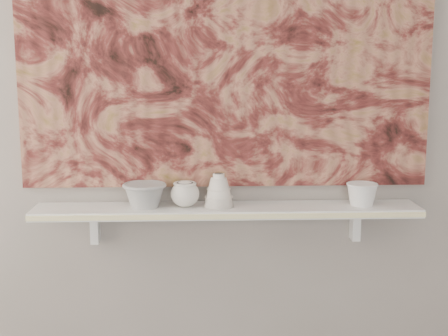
{
  "coord_description": "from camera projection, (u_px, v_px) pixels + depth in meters",
  "views": [
    {
      "loc": [
        -0.1,
        -0.7,
        1.46
      ],
      "look_at": [
        -0.01,
        1.49,
        1.08
      ],
      "focal_mm": 50.0,
      "sensor_mm": 36.0,
      "label": 1
    }
  ],
  "objects": [
    {
      "name": "house_motif",
      "position": [
        348.0,
        121.0,
        2.3
      ],
      "size": [
        0.09,
        0.0,
        0.08
      ],
      "primitive_type": "cube",
      "color": "black",
      "rests_on": "painting"
    },
    {
      "name": "shelf",
      "position": [
        227.0,
        210.0,
        2.27
      ],
      "size": [
        1.4,
        0.18,
        0.03
      ],
      "primitive_type": "cube",
      "color": "silver",
      "rests_on": "wall_back"
    },
    {
      "name": "bowl_white",
      "position": [
        362.0,
        194.0,
        2.28
      ],
      "size": [
        0.15,
        0.15,
        0.08
      ],
      "primitive_type": null,
      "rotation": [
        0.0,
        0.0,
        -0.4
      ],
      "color": "silver",
      "rests_on": "shelf"
    },
    {
      "name": "bracket_left",
      "position": [
        95.0,
        227.0,
        2.32
      ],
      "size": [
        0.03,
        0.06,
        0.12
      ],
      "primitive_type": "cube",
      "color": "silver",
      "rests_on": "wall_back"
    },
    {
      "name": "painting",
      "position": [
        226.0,
        36.0,
        2.24
      ],
      "size": [
        1.5,
        0.02,
        1.1
      ],
      "primitive_type": "cube",
      "color": "maroon",
      "rests_on": "wall_back"
    },
    {
      "name": "wall_back",
      "position": [
        226.0,
        89.0,
        2.29
      ],
      "size": [
        3.6,
        0.0,
        3.6
      ],
      "primitive_type": "plane",
      "rotation": [
        1.57,
        0.0,
        0.0
      ],
      "color": "gray",
      "rests_on": "floor"
    },
    {
      "name": "shelf_stripe",
      "position": [
        228.0,
        217.0,
        2.18
      ],
      "size": [
        1.4,
        0.01,
        0.02
      ],
      "primitive_type": "cube",
      "color": "beige",
      "rests_on": "shelf"
    },
    {
      "name": "cup_cream",
      "position": [
        185.0,
        194.0,
        2.25
      ],
      "size": [
        0.12,
        0.12,
        0.09
      ],
      "primitive_type": null,
      "rotation": [
        0.0,
        0.0,
        -0.17
      ],
      "color": "silver",
      "rests_on": "shelf"
    },
    {
      "name": "bowl_grey",
      "position": [
        145.0,
        195.0,
        2.25
      ],
      "size": [
        0.19,
        0.19,
        0.09
      ],
      "primitive_type": null,
      "rotation": [
        0.0,
        0.0,
        0.24
      ],
      "color": "gray",
      "rests_on": "shelf"
    },
    {
      "name": "bracket_right",
      "position": [
        355.0,
        224.0,
        2.36
      ],
      "size": [
        0.03,
        0.06,
        0.12
      ],
      "primitive_type": "cube",
      "color": "silver",
      "rests_on": "wall_back"
    },
    {
      "name": "bell_vessel",
      "position": [
        219.0,
        190.0,
        2.25
      ],
      "size": [
        0.11,
        0.11,
        0.12
      ],
      "primitive_type": null,
      "rotation": [
        0.0,
        0.0,
        -0.01
      ],
      "color": "silver",
      "rests_on": "shelf"
    }
  ]
}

